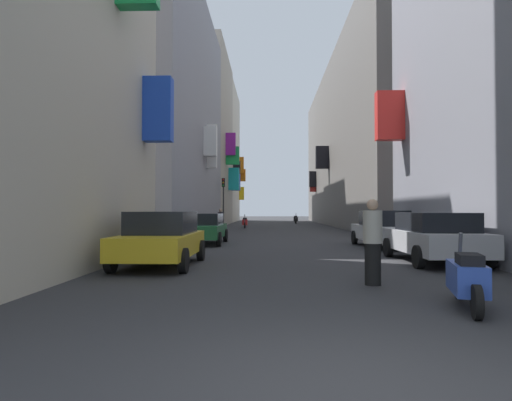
# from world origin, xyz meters

# --- Properties ---
(ground_plane) EXTENTS (140.00, 140.00, 0.00)m
(ground_plane) POSITION_xyz_m (0.00, 30.00, 0.00)
(ground_plane) COLOR #2D2D30
(building_left_mid_b) EXTENTS (6.83, 19.43, 15.65)m
(building_left_mid_b) POSITION_xyz_m (-8.00, 25.24, 7.82)
(building_left_mid_b) COLOR gray
(building_left_mid_b) RESTS_ON ground
(building_left_mid_c) EXTENTS (7.31, 12.57, 17.58)m
(building_left_mid_c) POSITION_xyz_m (-7.99, 41.24, 8.78)
(building_left_mid_c) COLOR #9E9384
(building_left_mid_c) RESTS_ON ground
(building_left_far) EXTENTS (7.32, 12.48, 17.12)m
(building_left_far) POSITION_xyz_m (-7.99, 53.75, 8.55)
(building_left_far) COLOR #BCB29E
(building_left_far) RESTS_ON ground
(building_right_mid_b) EXTENTS (7.22, 40.11, 15.67)m
(building_right_mid_b) POSITION_xyz_m (8.00, 39.95, 7.83)
(building_right_mid_b) COLOR slate
(building_right_mid_b) RESTS_ON ground
(parked_car_white) EXTENTS (1.85, 4.21, 1.47)m
(parked_car_white) POSITION_xyz_m (3.81, 14.26, 0.77)
(parked_car_white) COLOR white
(parked_car_white) RESTS_ON ground
(parked_car_yellow) EXTENTS (1.92, 3.98, 1.45)m
(parked_car_yellow) POSITION_xyz_m (-3.65, 8.20, 0.76)
(parked_car_yellow) COLOR gold
(parked_car_yellow) RESTS_ON ground
(parked_car_silver) EXTENTS (1.95, 4.32, 1.42)m
(parked_car_silver) POSITION_xyz_m (3.93, 9.16, 0.75)
(parked_car_silver) COLOR #B7B7BC
(parked_car_silver) RESTS_ON ground
(parked_car_green) EXTENTS (1.92, 4.09, 1.34)m
(parked_car_green) POSITION_xyz_m (-3.68, 15.82, 0.71)
(parked_car_green) COLOR #236638
(parked_car_green) RESTS_ON ground
(scooter_red) EXTENTS (0.47, 1.81, 1.13)m
(scooter_red) POSITION_xyz_m (-2.76, 33.15, 0.46)
(scooter_red) COLOR red
(scooter_red) RESTS_ON ground
(scooter_black) EXTENTS (0.46, 1.90, 1.13)m
(scooter_black) POSITION_xyz_m (2.22, 45.13, 0.46)
(scooter_black) COLOR black
(scooter_black) RESTS_ON ground
(scooter_blue) EXTENTS (0.71, 1.90, 1.13)m
(scooter_blue) POSITION_xyz_m (2.24, 3.26, 0.46)
(scooter_blue) COLOR #2D4CAD
(scooter_blue) RESTS_ON ground
(pedestrian_crossing) EXTENTS (0.39, 0.39, 1.57)m
(pedestrian_crossing) POSITION_xyz_m (-3.80, 24.03, 0.78)
(pedestrian_crossing) COLOR #2B2B2B
(pedestrian_crossing) RESTS_ON ground
(pedestrian_near_left) EXTENTS (0.53, 0.53, 1.72)m
(pedestrian_near_left) POSITION_xyz_m (1.31, 5.33, 0.86)
(pedestrian_near_left) COLOR black
(pedestrian_near_left) RESTS_ON ground
(traffic_light_near_corner) EXTENTS (0.26, 0.34, 4.21)m
(traffic_light_near_corner) POSITION_xyz_m (-4.64, 33.75, 2.87)
(traffic_light_near_corner) COLOR #2D2D2D
(traffic_light_near_corner) RESTS_ON ground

